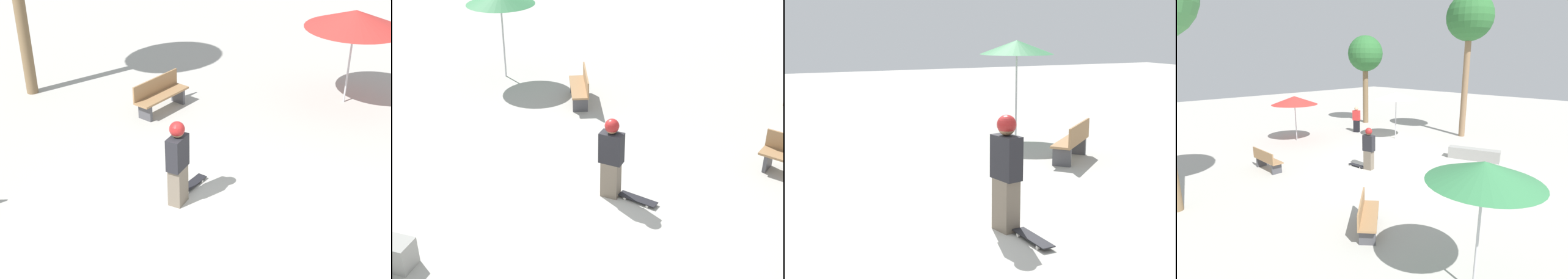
% 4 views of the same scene
% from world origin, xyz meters
% --- Properties ---
extents(ground_plane, '(60.00, 60.00, 0.00)m').
position_xyz_m(ground_plane, '(0.00, 0.00, 0.00)').
color(ground_plane, '#B2AFA8').
extents(skater_main, '(0.49, 0.33, 1.70)m').
position_xyz_m(skater_main, '(-0.49, -0.82, 0.92)').
color(skater_main, '#726656').
rests_on(skater_main, ground_plane).
extents(skateboard, '(0.81, 0.24, 0.07)m').
position_xyz_m(skateboard, '(-1.06, -0.95, 0.06)').
color(skateboard, black).
rests_on(skateboard, ground_plane).
extents(concrete_ledge, '(2.18, 1.07, 0.51)m').
position_xyz_m(concrete_ledge, '(1.96, 3.26, 0.25)').
color(concrete_ledge, gray).
rests_on(concrete_ledge, ground_plane).
extents(bench_near, '(1.38, 1.50, 0.85)m').
position_xyz_m(bench_near, '(2.72, -4.12, 0.43)').
color(bench_near, '#47474C').
rests_on(bench_near, ground_plane).
extents(bench_far, '(1.60, 0.44, 0.85)m').
position_xyz_m(bench_far, '(-3.30, -3.72, 0.43)').
color(bench_far, '#47474C').
rests_on(bench_far, ground_plane).
extents(shade_umbrella_white, '(2.33, 2.33, 2.59)m').
position_xyz_m(shade_umbrella_white, '(-3.01, 3.83, 2.40)').
color(shade_umbrella_white, '#B7B7BC').
rests_on(shade_umbrella_white, ground_plane).
extents(shade_umbrella_red, '(2.43, 2.43, 2.43)m').
position_xyz_m(shade_umbrella_red, '(-6.62, -0.28, 2.20)').
color(shade_umbrella_red, '#B7B7BC').
rests_on(shade_umbrella_red, ground_plane).
extents(shade_umbrella_green, '(1.98, 1.98, 2.58)m').
position_xyz_m(shade_umbrella_green, '(5.67, -4.26, 2.39)').
color(shade_umbrella_green, '#B7B7BC').
rests_on(shade_umbrella_green, ground_plane).
extents(palm_tree_center_left, '(2.36, 2.36, 5.92)m').
position_xyz_m(palm_tree_center_left, '(-7.56, 5.97, 4.63)').
color(palm_tree_center_left, brown).
rests_on(palm_tree_center_left, ground_plane).
extents(palm_tree_far_back, '(2.50, 2.50, 7.76)m').
position_xyz_m(palm_tree_far_back, '(-0.63, 6.96, 6.36)').
color(palm_tree_far_back, '#896B4C').
rests_on(palm_tree_far_back, ground_plane).
extents(bystander_watching, '(0.49, 0.38, 1.57)m').
position_xyz_m(bystander_watching, '(-5.78, 3.43, 0.78)').
color(bystander_watching, black).
rests_on(bystander_watching, ground_plane).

